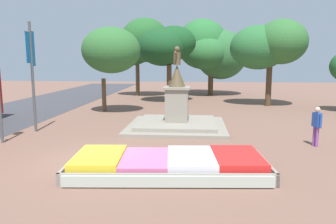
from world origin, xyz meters
The scene contains 10 objects.
ground_plane centered at (0.00, 0.00, 0.00)m, with size 89.54×89.54×0.00m, color brown.
flower_planter centered at (2.67, -0.98, 0.27)m, with size 6.70×3.38×0.60m.
statue_monument centered at (2.50, 6.21, 0.68)m, with size 5.24×5.24×4.39m.
banner_pole centered at (-4.76, 4.69, 3.11)m, with size 0.14×1.18×5.57m.
pedestrian_near_planter centered at (8.68, 2.85, 1.00)m, with size 0.33×0.54×1.72m.
park_tree_far_left centered at (0.96, 17.28, 4.92)m, with size 5.00×4.41×6.59m.
park_tree_behind_statue centered at (-2.10, 21.96, 5.34)m, with size 5.78×4.73×7.83m.
park_tree_street_side centered at (-2.34, 10.99, 4.28)m, with size 4.02×3.57×5.91m.
park_tree_mid_canopy centered at (9.29, 15.75, 4.86)m, with size 5.93×4.69×6.84m.
park_tree_distant centered at (4.97, 23.84, 4.74)m, with size 7.35×6.76×7.96m.
Camera 1 is at (3.55, -11.33, 3.67)m, focal length 35.00 mm.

